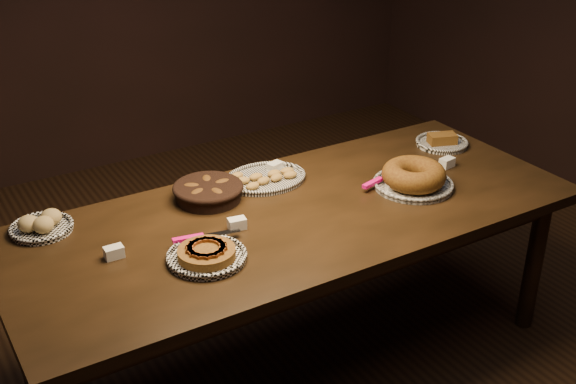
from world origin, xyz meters
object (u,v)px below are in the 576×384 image
buffet_table (296,227)px  bundt_cake_plate (413,178)px  madeleine_platter (265,178)px  apple_tart_plate (207,254)px

buffet_table → bundt_cake_plate: bundt_cake_plate is taller
madeleine_platter → bundt_cake_plate: size_ratio=0.93×
apple_tart_plate → madeleine_platter: (0.51, 0.46, -0.01)m
buffet_table → madeleine_platter: size_ratio=6.43×
madeleine_platter → bundt_cake_plate: bundt_cake_plate is taller
buffet_table → apple_tart_plate: size_ratio=7.09×
madeleine_platter → buffet_table: bearing=-90.2°
apple_tart_plate → madeleine_platter: bearing=25.7°
buffet_table → bundt_cake_plate: bearing=-7.6°
buffet_table → madeleine_platter: 0.33m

